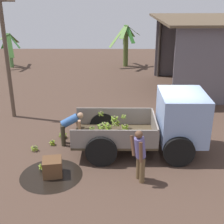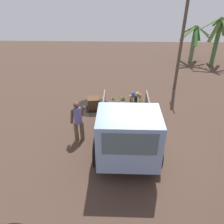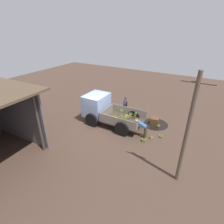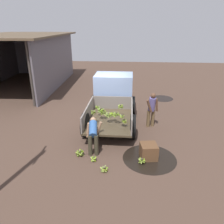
{
  "view_description": "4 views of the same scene",
  "coord_description": "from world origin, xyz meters",
  "px_view_note": "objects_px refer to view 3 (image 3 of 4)",
  "views": [
    {
      "loc": [
        -1.57,
        -10.15,
        5.32
      ],
      "look_at": [
        -1.65,
        -0.25,
        1.28
      ],
      "focal_mm": 50.0,
      "sensor_mm": 36.0,
      "label": 1
    },
    {
      "loc": [
        6.0,
        -0.93,
        5.28
      ],
      "look_at": [
        -0.83,
        -1.15,
        1.28
      ],
      "focal_mm": 35.0,
      "sensor_mm": 36.0,
      "label": 2
    },
    {
      "loc": [
        -6.28,
        9.18,
        6.62
      ],
      "look_at": [
        -1.15,
        0.24,
        1.48
      ],
      "focal_mm": 28.0,
      "sensor_mm": 36.0,
      "label": 3
    },
    {
      "loc": [
        -10.06,
        -1.43,
        4.37
      ],
      "look_at": [
        -1.74,
        -0.72,
        1.02
      ],
      "focal_mm": 35.0,
      "sensor_mm": 36.0,
      "label": 4
    }
  ],
  "objects_px": {
    "banana_bunch_on_ground_3": "(161,136)",
    "wooden_crate_0": "(155,121)",
    "utility_pole": "(187,131)",
    "banana_bunch_on_ground_0": "(158,125)",
    "person_foreground_visitor": "(125,105)",
    "banana_bunch_on_ground_2": "(144,140)",
    "person_worker_loading": "(142,127)",
    "banana_bunch_on_ground_1": "(151,137)",
    "cargo_truck": "(102,108)"
  },
  "relations": [
    {
      "from": "utility_pole",
      "to": "banana_bunch_on_ground_2",
      "type": "distance_m",
      "value": 4.12
    },
    {
      "from": "banana_bunch_on_ground_3",
      "to": "wooden_crate_0",
      "type": "distance_m",
      "value": 1.72
    },
    {
      "from": "banana_bunch_on_ground_1",
      "to": "wooden_crate_0",
      "type": "relative_size",
      "value": 0.41
    },
    {
      "from": "cargo_truck",
      "to": "wooden_crate_0",
      "type": "relative_size",
      "value": 7.75
    },
    {
      "from": "banana_bunch_on_ground_3",
      "to": "person_worker_loading",
      "type": "bearing_deg",
      "value": 24.29
    },
    {
      "from": "banana_bunch_on_ground_0",
      "to": "banana_bunch_on_ground_1",
      "type": "bearing_deg",
      "value": 90.07
    },
    {
      "from": "person_foreground_visitor",
      "to": "banana_bunch_on_ground_2",
      "type": "height_order",
      "value": "person_foreground_visitor"
    },
    {
      "from": "utility_pole",
      "to": "banana_bunch_on_ground_1",
      "type": "relative_size",
      "value": 22.77
    },
    {
      "from": "cargo_truck",
      "to": "banana_bunch_on_ground_1",
      "type": "xyz_separation_m",
      "value": [
        -4.01,
        0.34,
        -1.01
      ]
    },
    {
      "from": "person_worker_loading",
      "to": "banana_bunch_on_ground_1",
      "type": "bearing_deg",
      "value": -178.61
    },
    {
      "from": "cargo_truck",
      "to": "person_foreground_visitor",
      "type": "height_order",
      "value": "cargo_truck"
    },
    {
      "from": "person_foreground_visitor",
      "to": "wooden_crate_0",
      "type": "relative_size",
      "value": 2.87
    },
    {
      "from": "person_worker_loading",
      "to": "banana_bunch_on_ground_0",
      "type": "bearing_deg",
      "value": -118.04
    },
    {
      "from": "banana_bunch_on_ground_0",
      "to": "person_foreground_visitor",
      "type": "bearing_deg",
      "value": -10.09
    },
    {
      "from": "utility_pole",
      "to": "wooden_crate_0",
      "type": "relative_size",
      "value": 9.25
    },
    {
      "from": "person_worker_loading",
      "to": "banana_bunch_on_ground_2",
      "type": "relative_size",
      "value": 3.83
    },
    {
      "from": "utility_pole",
      "to": "wooden_crate_0",
      "type": "bearing_deg",
      "value": -60.76
    },
    {
      "from": "banana_bunch_on_ground_2",
      "to": "wooden_crate_0",
      "type": "relative_size",
      "value": 0.55
    },
    {
      "from": "banana_bunch_on_ground_0",
      "to": "wooden_crate_0",
      "type": "relative_size",
      "value": 0.47
    },
    {
      "from": "person_worker_loading",
      "to": "banana_bunch_on_ground_0",
      "type": "xyz_separation_m",
      "value": [
        -0.64,
        -1.75,
        -0.61
      ]
    },
    {
      "from": "utility_pole",
      "to": "wooden_crate_0",
      "type": "distance_m",
      "value": 5.71
    },
    {
      "from": "banana_bunch_on_ground_3",
      "to": "utility_pole",
      "type": "bearing_deg",
      "value": 117.95
    },
    {
      "from": "person_foreground_visitor",
      "to": "person_worker_loading",
      "type": "relative_size",
      "value": 1.35
    },
    {
      "from": "banana_bunch_on_ground_1",
      "to": "banana_bunch_on_ground_3",
      "type": "distance_m",
      "value": 0.69
    },
    {
      "from": "banana_bunch_on_ground_0",
      "to": "wooden_crate_0",
      "type": "distance_m",
      "value": 0.46
    },
    {
      "from": "cargo_truck",
      "to": "banana_bunch_on_ground_0",
      "type": "xyz_separation_m",
      "value": [
        -4.01,
        -1.3,
        -0.98
      ]
    },
    {
      "from": "banana_bunch_on_ground_1",
      "to": "banana_bunch_on_ground_3",
      "type": "height_order",
      "value": "banana_bunch_on_ground_3"
    },
    {
      "from": "utility_pole",
      "to": "wooden_crate_0",
      "type": "xyz_separation_m",
      "value": [
        2.53,
        -4.51,
        -2.43
      ]
    },
    {
      "from": "person_worker_loading",
      "to": "banana_bunch_on_ground_1",
      "type": "height_order",
      "value": "person_worker_loading"
    },
    {
      "from": "banana_bunch_on_ground_2",
      "to": "person_worker_loading",
      "type": "bearing_deg",
      "value": -52.33
    },
    {
      "from": "banana_bunch_on_ground_0",
      "to": "wooden_crate_0",
      "type": "bearing_deg",
      "value": -33.75
    },
    {
      "from": "banana_bunch_on_ground_2",
      "to": "utility_pole",
      "type": "bearing_deg",
      "value": 139.74
    },
    {
      "from": "person_foreground_visitor",
      "to": "banana_bunch_on_ground_1",
      "type": "distance_m",
      "value": 3.74
    },
    {
      "from": "banana_bunch_on_ground_3",
      "to": "wooden_crate_0",
      "type": "xyz_separation_m",
      "value": [
        0.91,
        -1.46,
        0.16
      ]
    },
    {
      "from": "banana_bunch_on_ground_0",
      "to": "banana_bunch_on_ground_1",
      "type": "distance_m",
      "value": 1.64
    },
    {
      "from": "banana_bunch_on_ground_2",
      "to": "banana_bunch_on_ground_1",
      "type": "bearing_deg",
      "value": -118.41
    },
    {
      "from": "banana_bunch_on_ground_0",
      "to": "person_worker_loading",
      "type": "bearing_deg",
      "value": 69.96
    },
    {
      "from": "banana_bunch_on_ground_1",
      "to": "utility_pole",
      "type": "bearing_deg",
      "value": 129.4
    },
    {
      "from": "cargo_truck",
      "to": "utility_pole",
      "type": "distance_m",
      "value": 7.03
    },
    {
      "from": "cargo_truck",
      "to": "person_foreground_visitor",
      "type": "distance_m",
      "value": 2.12
    },
    {
      "from": "banana_bunch_on_ground_2",
      "to": "wooden_crate_0",
      "type": "distance_m",
      "value": 2.44
    },
    {
      "from": "person_worker_loading",
      "to": "utility_pole",
      "type": "bearing_deg",
      "value": 129.96
    },
    {
      "from": "cargo_truck",
      "to": "banana_bunch_on_ground_1",
      "type": "height_order",
      "value": "cargo_truck"
    },
    {
      "from": "banana_bunch_on_ground_3",
      "to": "wooden_crate_0",
      "type": "relative_size",
      "value": 0.48
    },
    {
      "from": "cargo_truck",
      "to": "person_worker_loading",
      "type": "height_order",
      "value": "cargo_truck"
    },
    {
      "from": "utility_pole",
      "to": "banana_bunch_on_ground_1",
      "type": "height_order",
      "value": "utility_pole"
    },
    {
      "from": "person_foreground_visitor",
      "to": "person_worker_loading",
      "type": "distance_m",
      "value": 3.24
    },
    {
      "from": "banana_bunch_on_ground_2",
      "to": "banana_bunch_on_ground_3",
      "type": "xyz_separation_m",
      "value": [
        -0.84,
        -0.97,
        -0.01
      ]
    },
    {
      "from": "banana_bunch_on_ground_0",
      "to": "cargo_truck",
      "type": "bearing_deg",
      "value": 17.94
    },
    {
      "from": "person_foreground_visitor",
      "to": "banana_bunch_on_ground_1",
      "type": "height_order",
      "value": "person_foreground_visitor"
    }
  ]
}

